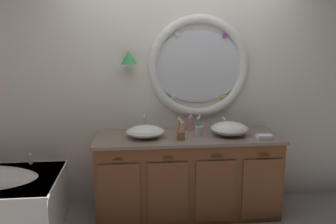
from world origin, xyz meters
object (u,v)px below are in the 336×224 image
(sink_basin_right, at_px, (229,129))
(folded_hand_towel, at_px, (265,137))
(toothbrush_holder_right, at_px, (199,130))
(soap_dispenser, at_px, (191,124))
(sink_basin_left, at_px, (145,132))
(toothbrush_holder_left, at_px, (181,135))

(sink_basin_right, xyz_separation_m, folded_hand_towel, (0.32, -0.15, -0.05))
(sink_basin_right, height_order, toothbrush_holder_right, toothbrush_holder_right)
(sink_basin_right, xyz_separation_m, toothbrush_holder_right, (-0.32, 0.00, -0.01))
(sink_basin_right, bearing_deg, soap_dispenser, 147.34)
(sink_basin_left, height_order, folded_hand_towel, sink_basin_left)
(sink_basin_right, xyz_separation_m, toothbrush_holder_left, (-0.52, -0.11, -0.02))
(soap_dispenser, height_order, folded_hand_towel, soap_dispenser)
(soap_dispenser, bearing_deg, toothbrush_holder_right, -78.91)
(sink_basin_right, distance_m, folded_hand_towel, 0.36)
(sink_basin_right, relative_size, toothbrush_holder_left, 1.74)
(toothbrush_holder_left, bearing_deg, toothbrush_holder_right, 30.39)
(toothbrush_holder_left, relative_size, toothbrush_holder_right, 1.04)
(sink_basin_right, bearing_deg, folded_hand_towel, -25.09)
(toothbrush_holder_left, distance_m, folded_hand_towel, 0.84)
(sink_basin_left, xyz_separation_m, toothbrush_holder_right, (0.54, 0.00, -0.00))
(sink_basin_right, distance_m, toothbrush_holder_left, 0.53)
(sink_basin_left, relative_size, toothbrush_holder_right, 1.78)
(sink_basin_left, bearing_deg, soap_dispenser, 25.25)
(toothbrush_holder_left, height_order, folded_hand_towel, toothbrush_holder_left)
(sink_basin_right, height_order, soap_dispenser, soap_dispenser)
(sink_basin_right, relative_size, soap_dispenser, 2.28)
(toothbrush_holder_left, distance_m, toothbrush_holder_right, 0.23)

